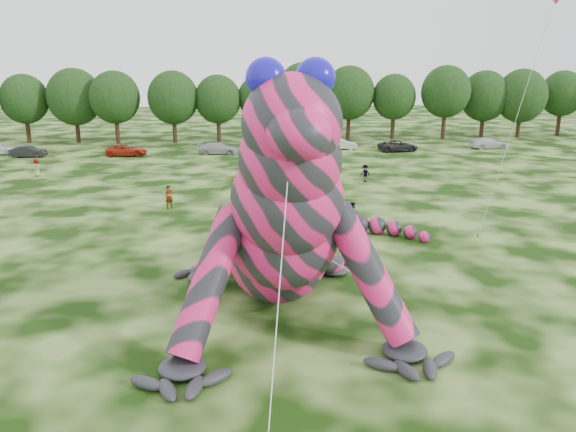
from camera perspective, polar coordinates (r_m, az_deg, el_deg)
The scene contains 28 objects.
ground at distance 22.45m, azimuth 0.74°, elevation -12.78°, with size 240.00×240.00×0.00m, color #16330A.
inflatable_gecko at distance 25.42m, azimuth -1.50°, elevation 3.62°, with size 18.20×21.61×10.81m, color #DF1D69, non-canonical shape.
flying_kite at distance 33.66m, azimuth 25.17°, elevation 18.37°, with size 2.33×3.63×14.86m.
tree_4 at distance 83.26m, azimuth -25.12°, elevation 9.84°, with size 6.22×5.60×9.06m, color black, non-canonical shape.
tree_5 at distance 81.05m, azimuth -20.80°, elevation 10.44°, with size 7.16×6.44×9.80m, color black, non-canonical shape.
tree_6 at distance 78.09m, azimuth -17.12°, elevation 10.49°, with size 6.52×5.86×9.49m, color black, non-canonical shape.
tree_7 at distance 77.09m, azimuth -11.55°, elevation 10.79°, with size 6.68×6.01×9.48m, color black, non-canonical shape.
tree_8 at distance 76.91m, azimuth -7.11°, elevation 10.77°, with size 6.14×5.53×8.94m, color black, non-canonical shape.
tree_9 at distance 77.32m, azimuth -3.11°, elevation 10.79°, with size 5.27×4.74×8.68m, color black, non-canonical shape.
tree_10 at distance 79.00m, azimuth 1.53°, elevation 11.57°, with size 7.09×6.38×10.50m, color black, non-canonical shape.
tree_11 at distance 79.66m, azimuth 6.22°, elevation 11.36°, with size 7.01×6.31×10.07m, color black, non-canonical shape.
tree_12 at distance 80.74m, azimuth 10.68°, elevation 10.85°, with size 5.99×5.39×8.97m, color black, non-canonical shape.
tree_13 at distance 82.37m, azimuth 15.68°, elevation 11.04°, with size 6.83×6.15×10.13m, color black, non-canonical shape.
tree_14 at distance 86.30m, azimuth 19.28°, elevation 10.69°, with size 6.82×6.14×9.40m, color black, non-canonical shape.
tree_15 at distance 87.63m, azimuth 22.57°, elevation 10.52°, with size 7.17×6.45×9.63m, color black, non-canonical shape.
tree_16 at distance 92.45m, azimuth 25.99°, elevation 10.26°, with size 6.26×5.63×9.37m, color black, non-canonical shape.
car_1 at distance 70.85m, azimuth -24.89°, elevation 5.95°, with size 1.39×3.97×1.31m, color black.
car_2 at distance 67.92m, azimuth -16.09°, elevation 6.43°, with size 2.16×4.69×1.30m, color #9B200E.
car_3 at distance 67.11m, azimuth -7.09°, elevation 6.84°, with size 1.94×4.77×1.38m, color #9FA2A8.
car_4 at distance 67.86m, azimuth -2.89°, elevation 7.07°, with size 1.74×4.33×1.47m, color #141554.
car_5 at distance 70.60m, azimuth 5.52°, elevation 7.26°, with size 1.32×3.79×1.25m, color beige.
car_6 at distance 69.98m, azimuth 11.13°, elevation 7.01°, with size 2.23×4.84×1.34m, color black.
car_7 at distance 75.28m, azimuth 19.68°, elevation 6.99°, with size 1.93×4.76×1.38m, color silver.
spectator_4 at distance 58.63m, azimuth -24.18°, elevation 4.50°, with size 0.82×0.53×1.68m, color gray.
spectator_0 at distance 42.63m, azimuth -11.97°, elevation 1.90°, with size 0.63×0.42×1.74m, color gray.
spectator_5 at distance 37.80m, azimuth 6.55°, elevation 0.27°, with size 1.44×0.46×1.55m, color gray.
spectator_2 at distance 51.39m, azimuth 7.83°, elevation 4.30°, with size 1.03×0.59×1.59m, color gray.
spectator_1 at distance 42.85m, azimuth -5.38°, elevation 2.17°, with size 0.79×0.62×1.63m, color gray.
Camera 1 is at (-2.17, -19.65, 10.62)m, focal length 35.00 mm.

